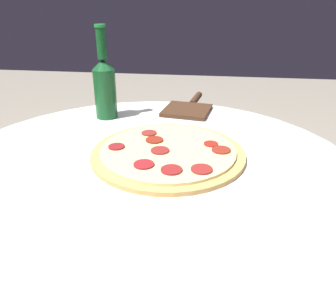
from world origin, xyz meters
The scene contains 4 objects.
table centered at (0.00, 0.00, 0.53)m, with size 0.91×0.91×0.69m.
pizza centered at (0.05, -0.04, 0.70)m, with size 0.34×0.34×0.02m.
beer_bottle centered at (0.28, 0.18, 0.79)m, with size 0.06×0.06×0.26m.
pizza_paddle centered at (0.38, -0.06, 0.70)m, with size 0.26×0.16×0.02m.
Camera 1 is at (-0.61, -0.13, 1.02)m, focal length 35.00 mm.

